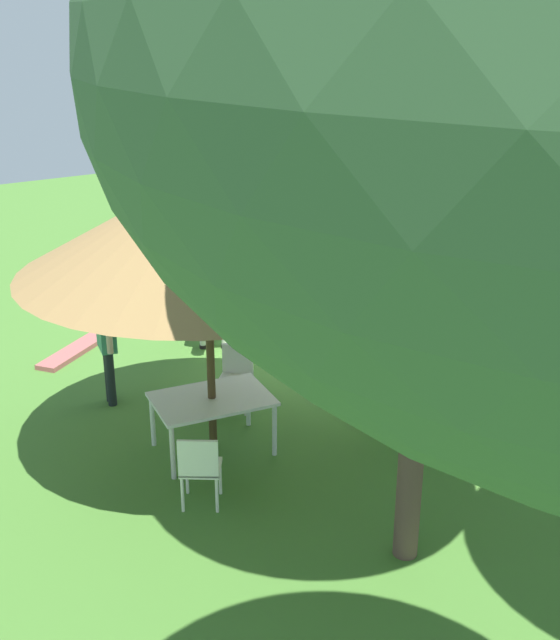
{
  "coord_description": "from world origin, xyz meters",
  "views": [
    {
      "loc": [
        7.46,
        9.09,
        5.01
      ],
      "look_at": [
        1.03,
        0.6,
        1.0
      ],
      "focal_mm": 43.34,
      "sensor_mm": 36.0,
      "label": 1
    }
  ],
  "objects": [
    {
      "name": "ground_plane",
      "position": [
        0.0,
        0.0,
        0.0
      ],
      "size": [
        36.0,
        36.0,
        0.0
      ],
      "primitive_type": "plane",
      "color": "#3F6E2A"
    },
    {
      "name": "shade_umbrella",
      "position": [
        2.93,
        1.72,
        2.97
      ],
      "size": [
        4.39,
        4.39,
        3.56
      ],
      "color": "#41301B",
      "rests_on": "ground_plane"
    },
    {
      "name": "patio_dining_table",
      "position": [
        2.93,
        1.72,
        0.66
      ],
      "size": [
        1.62,
        1.28,
        0.74
      ],
      "rotation": [
        0.0,
        0.0,
        -0.22
      ],
      "color": "silver",
      "rests_on": "ground_plane"
    },
    {
      "name": "patio_chair_near_lawn",
      "position": [
        2.0,
        0.87,
        0.52
      ],
      "size": [
        0.61,
        0.61,
        0.9
      ],
      "rotation": [
        0.0,
        0.0,
        -0.83
      ],
      "color": "white",
      "rests_on": "ground_plane"
    },
    {
      "name": "patio_chair_near_hut",
      "position": [
        3.72,
        2.69,
        0.52
      ],
      "size": [
        0.61,
        0.6,
        0.9
      ],
      "rotation": [
        0.0,
        0.0,
        -3.82
      ],
      "color": "white",
      "rests_on": "ground_plane"
    },
    {
      "name": "guest_beside_umbrella",
      "position": [
        3.38,
        -0.29,
        1.01
      ],
      "size": [
        0.32,
        0.58,
        1.68
      ],
      "rotation": [
        0.0,
        0.0,
        4.45
      ],
      "color": "black",
      "rests_on": "ground_plane"
    },
    {
      "name": "standing_watcher",
      "position": [
        -2.56,
        -2.67,
        1.04
      ],
      "size": [
        0.41,
        0.56,
        1.73
      ],
      "rotation": [
        0.0,
        0.0,
        -1.09
      ],
      "color": "black",
      "rests_on": "ground_plane"
    },
    {
      "name": "striped_lounge_chair",
      "position": [
        -0.42,
        0.28,
        0.25
      ],
      "size": [
        0.92,
        0.95,
        0.62
      ],
      "rotation": [
        0.0,
        0.0,
        0.71
      ],
      "color": "#C34F3A",
      "rests_on": "ground_plane"
    },
    {
      "name": "zebra_nearest_camera",
      "position": [
        -3.24,
        0.08,
        0.97
      ],
      "size": [
        1.27,
        1.9,
        1.52
      ],
      "rotation": [
        0.0,
        0.0,
        2.64
      ],
      "color": "silver",
      "rests_on": "ground_plane"
    },
    {
      "name": "zebra_by_umbrella",
      "position": [
        0.4,
        2.74,
        0.95
      ],
      "size": [
        1.64,
        1.81,
        1.49
      ],
      "rotation": [
        0.0,
        0.0,
        3.86
      ],
      "color": "silver",
      "rests_on": "ground_plane"
    },
    {
      "name": "zebra_toward_hut",
      "position": [
        0.77,
        -1.55,
        0.95
      ],
      "size": [
        1.63,
        1.91,
        1.48
      ],
      "rotation": [
        0.0,
        0.0,
        5.61
      ],
      "color": "silver",
      "rests_on": "ground_plane"
    },
    {
      "name": "acacia_tree_right_background",
      "position": [
        2.49,
        4.65,
        4.9
      ],
      "size": [
        3.93,
        3.93,
        6.1
      ],
      "color": "brown",
      "rests_on": "ground_plane"
    },
    {
      "name": "brick_patio_kerb",
      "position": [
        2.56,
        -2.66,
        0.04
      ],
      "size": [
        2.57,
        1.78,
        0.08
      ],
      "primitive_type": "cube",
      "rotation": [
        0.0,
        0.0,
        0.56
      ],
      "color": "#9B524E",
      "rests_on": "ground_plane"
    }
  ]
}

